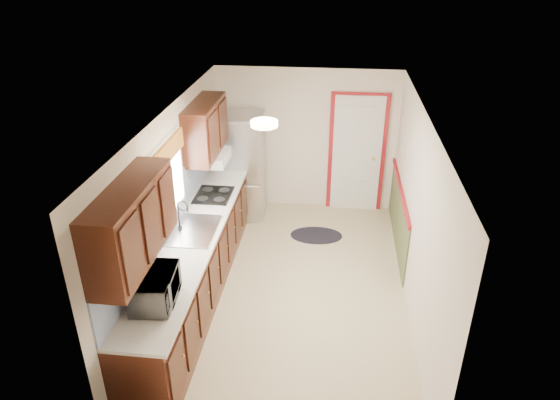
# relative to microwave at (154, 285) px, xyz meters

# --- Properties ---
(room_shell) EXTENTS (3.20, 5.20, 2.52)m
(room_shell) POSITION_rel_microwave_xyz_m (1.20, 1.60, 0.06)
(room_shell) COLOR #C8B88D
(room_shell) RESTS_ON ground
(kitchen_run) EXTENTS (0.63, 4.00, 2.20)m
(kitchen_run) POSITION_rel_microwave_xyz_m (-0.04, 1.30, -0.33)
(kitchen_run) COLOR #37150C
(kitchen_run) RESTS_ON ground
(back_wall_trim) EXTENTS (1.12, 2.30, 2.08)m
(back_wall_trim) POSITION_rel_microwave_xyz_m (2.19, 3.81, -0.25)
(back_wall_trim) COLOR maroon
(back_wall_trim) RESTS_ON ground
(ceiling_fixture) EXTENTS (0.30, 0.30, 0.06)m
(ceiling_fixture) POSITION_rel_microwave_xyz_m (0.90, 1.40, 1.22)
(ceiling_fixture) COLOR #FFD88C
(ceiling_fixture) RESTS_ON room_shell
(microwave) EXTENTS (0.38, 0.61, 0.40)m
(microwave) POSITION_rel_microwave_xyz_m (0.00, 0.00, 0.00)
(microwave) COLOR white
(microwave) RESTS_ON kitchen_run
(refrigerator) EXTENTS (0.77, 0.75, 1.75)m
(refrigerator) POSITION_rel_microwave_xyz_m (0.18, 3.65, -0.27)
(refrigerator) COLOR #B7B7BC
(refrigerator) RESTS_ON ground
(rug) EXTENTS (0.84, 0.56, 0.01)m
(rug) POSITION_rel_microwave_xyz_m (1.46, 3.02, -1.13)
(rug) COLOR black
(rug) RESTS_ON ground
(cooktop) EXTENTS (0.50, 0.59, 0.02)m
(cooktop) POSITION_rel_microwave_xyz_m (0.01, 2.39, -0.19)
(cooktop) COLOR black
(cooktop) RESTS_ON kitchen_run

